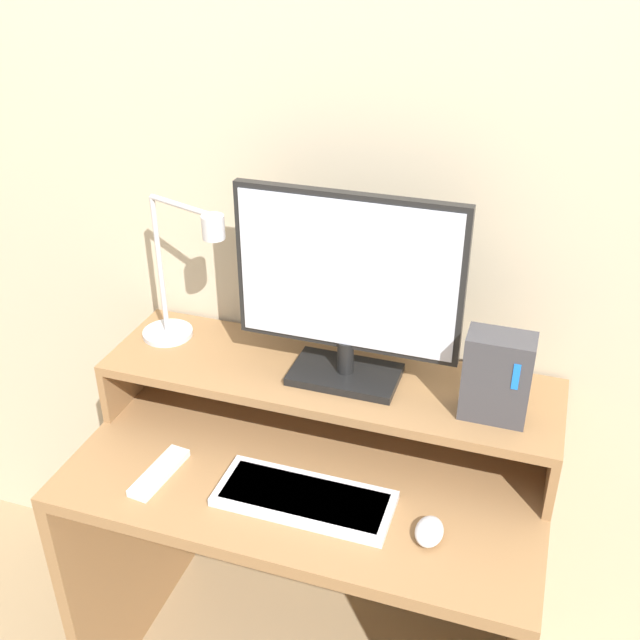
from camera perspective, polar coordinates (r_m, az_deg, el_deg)
The scene contains 9 objects.
wall_back at distance 1.63m, azimuth 2.66°, elevation 10.53°, with size 6.00×0.05×2.50m.
desk at distance 1.80m, azimuth -0.79°, elevation -16.35°, with size 1.01×0.55×0.71m.
monitor_shelf at distance 1.67m, azimuth 0.65°, elevation -4.78°, with size 1.01×0.28×0.15m.
monitor at distance 1.53m, azimuth 2.08°, elevation 2.55°, with size 0.48×0.14×0.42m.
desk_lamp at distance 1.71m, azimuth -10.55°, elevation 2.70°, with size 0.26×0.14×0.36m.
router_dock at distance 1.52m, azimuth 13.34°, elevation -4.22°, with size 0.13×0.08×0.19m.
keyboard at distance 1.55m, azimuth -1.20°, elevation -13.42°, with size 0.36×0.15×0.02m.
mouse at distance 1.50m, azimuth 8.32°, elevation -15.65°, with size 0.05×0.08×0.03m.
remote_control at distance 1.65m, azimuth -12.14°, elevation -11.30°, with size 0.06×0.17×0.02m.
Camera 1 is at (0.42, -0.90, 1.78)m, focal length 42.00 mm.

